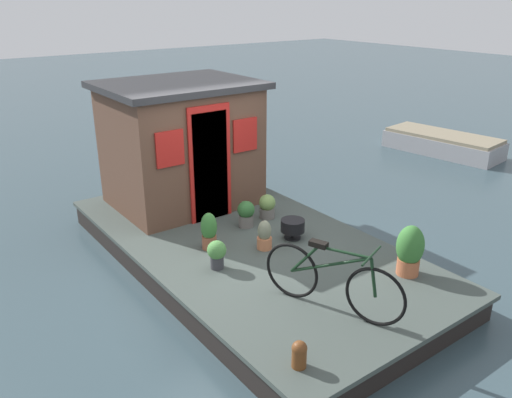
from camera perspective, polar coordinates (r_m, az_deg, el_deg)
The scene contains 13 objects.
ground_plane at distance 7.65m, azimuth -0.90°, elevation -7.06°, with size 60.00×60.00×0.00m, color #384C54.
houseboat_deck at distance 7.56m, azimuth -0.91°, elevation -5.81°, with size 5.94×3.09×0.37m.
houseboat_cabin at distance 8.60m, azimuth -8.23°, elevation 6.05°, with size 1.95×2.39×2.02m.
bicycle at distance 5.80m, azimuth 8.33°, elevation -8.82°, with size 1.59×0.69×0.81m.
potted_plant_lavender at distance 8.13m, azimuth 1.24°, elevation -0.79°, with size 0.26×0.26×0.39m.
potted_plant_fern at distance 7.16m, azimuth 0.94°, elevation -4.05°, with size 0.21×0.21×0.42m.
potted_plant_basil at distance 7.16m, azimuth -5.20°, elevation -3.52°, with size 0.23×0.23×0.53m.
potted_plant_mint at distance 6.67m, azimuth -4.34°, elevation -5.95°, with size 0.25×0.25×0.38m.
potted_plant_succulent at distance 6.74m, azimuth 16.57°, elevation -5.40°, with size 0.34×0.34×0.66m.
potted_plant_thyme at distance 7.82m, azimuth -1.10°, elevation -1.58°, with size 0.26×0.26×0.41m.
charcoal_grill at distance 7.47m, azimuth 4.06°, elevation -3.00°, with size 0.35×0.35×0.29m.
mooring_bollard at distance 5.09m, azimuth 4.79°, elevation -16.59°, with size 0.15×0.15×0.28m.
dinghy_boat at distance 13.67m, azimuth 19.85°, elevation 5.79°, with size 2.88×1.41×0.49m.
Camera 1 is at (-5.47, 3.90, 3.66)m, focal length 36.32 mm.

